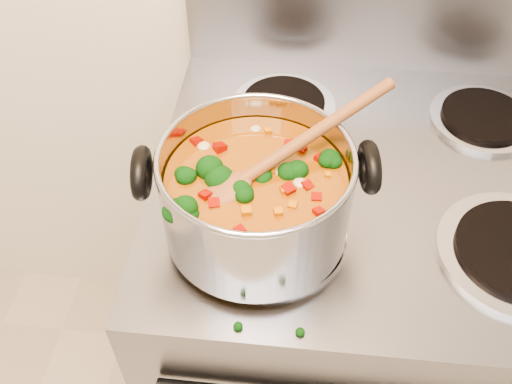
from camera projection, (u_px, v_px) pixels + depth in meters
electric_range at (351, 318)px, 1.23m from camera, size 0.73×0.66×1.08m
stockpot at (256, 196)px, 0.75m from camera, size 0.32×0.25×0.15m
wooden_spoon at (270, 162)px, 0.72m from camera, size 0.25×0.21×0.09m
cooktop_crumbs at (328, 182)px, 0.88m from camera, size 0.21×0.15×0.01m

